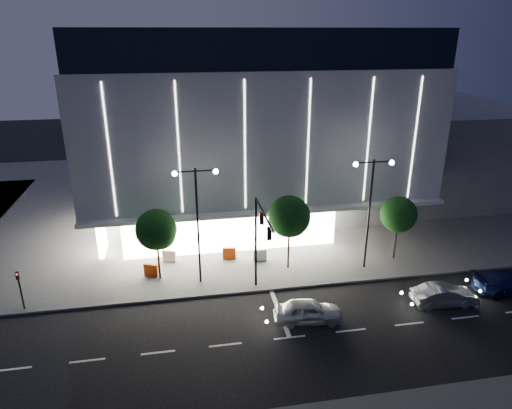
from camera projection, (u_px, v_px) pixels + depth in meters
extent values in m
plane|color=black|center=(254.00, 327.00, 29.29)|extent=(160.00, 160.00, 0.00)
cube|color=#474747|center=(261.00, 196.00, 52.15)|extent=(70.00, 40.00, 0.15)
cube|color=#4C4C51|center=(243.00, 181.00, 51.13)|extent=(28.00, 21.00, 4.00)
cube|color=#A1A1A7|center=(245.00, 117.00, 46.62)|extent=(30.00, 25.00, 11.00)
cube|color=black|center=(245.00, 45.00, 44.12)|extent=(29.40, 24.50, 3.00)
cube|color=white|center=(232.00, 231.00, 38.41)|extent=(18.00, 0.40, 3.60)
cube|color=white|center=(107.00, 216.00, 41.50)|extent=(0.40, 10.00, 3.60)
cube|color=#A1A1A7|center=(269.00, 210.00, 37.24)|extent=(30.00, 2.00, 0.30)
cube|color=white|center=(271.00, 146.00, 35.11)|extent=(24.00, 0.06, 10.00)
cube|color=#4C4C51|center=(435.00, 146.00, 53.86)|extent=(16.00, 20.00, 10.00)
cylinder|color=black|center=(256.00, 244.00, 32.62)|extent=(0.18, 0.18, 7.00)
cylinder|color=black|center=(264.00, 214.00, 28.70)|extent=(0.14, 5.80, 0.14)
cube|color=black|center=(262.00, 218.00, 29.56)|extent=(0.28, 0.18, 0.85)
cube|color=black|center=(269.00, 233.00, 27.35)|extent=(0.28, 0.18, 0.85)
sphere|color=#FF0C0C|center=(260.00, 214.00, 29.43)|extent=(0.14, 0.14, 0.14)
cylinder|color=black|center=(198.00, 229.00, 32.70)|extent=(0.16, 0.16, 9.00)
cylinder|color=black|center=(185.00, 172.00, 31.05)|extent=(1.40, 0.10, 0.10)
cylinder|color=black|center=(205.00, 171.00, 31.28)|extent=(1.40, 0.10, 0.10)
sphere|color=white|center=(175.00, 174.00, 30.97)|extent=(0.36, 0.36, 0.36)
sphere|color=white|center=(216.00, 171.00, 31.43)|extent=(0.36, 0.36, 0.36)
cylinder|color=black|center=(369.00, 216.00, 34.85)|extent=(0.16, 0.16, 9.00)
cylinder|color=black|center=(365.00, 163.00, 33.20)|extent=(1.40, 0.10, 0.10)
cylinder|color=black|center=(383.00, 162.00, 33.43)|extent=(1.40, 0.10, 0.10)
sphere|color=white|center=(356.00, 164.00, 33.12)|extent=(0.36, 0.36, 0.36)
sphere|color=white|center=(392.00, 162.00, 33.58)|extent=(0.36, 0.36, 0.36)
cylinder|color=black|center=(21.00, 292.00, 30.42)|extent=(0.12, 0.12, 3.00)
cube|color=black|center=(18.00, 276.00, 29.99)|extent=(0.22, 0.16, 0.55)
sphere|color=#FF0C0C|center=(17.00, 275.00, 29.83)|extent=(0.10, 0.10, 0.10)
cylinder|color=black|center=(159.00, 258.00, 34.06)|extent=(0.16, 0.16, 3.78)
sphere|color=black|center=(156.00, 230.00, 33.23)|extent=(3.02, 3.02, 3.02)
sphere|color=black|center=(161.00, 235.00, 33.66)|extent=(2.16, 2.16, 2.16)
sphere|color=black|center=(153.00, 235.00, 33.17)|extent=(1.94, 1.94, 1.94)
cylinder|color=black|center=(289.00, 246.00, 35.66)|extent=(0.16, 0.16, 4.06)
sphere|color=black|center=(289.00, 216.00, 34.77)|extent=(3.25, 3.25, 3.25)
sphere|color=black|center=(292.00, 222.00, 35.21)|extent=(2.32, 2.32, 2.32)
sphere|color=black|center=(287.00, 222.00, 34.71)|extent=(2.09, 2.09, 2.09)
cylinder|color=black|center=(396.00, 240.00, 37.22)|extent=(0.16, 0.16, 3.64)
sphere|color=black|center=(399.00, 214.00, 36.42)|extent=(2.91, 2.91, 2.91)
sphere|color=black|center=(400.00, 219.00, 36.84)|extent=(2.08, 2.08, 2.08)
sphere|color=black|center=(396.00, 219.00, 36.35)|extent=(1.87, 1.87, 1.87)
imported|color=#BABEC2|center=(308.00, 311.00, 29.60)|extent=(4.61, 2.32, 1.51)
imported|color=#95989C|center=(444.00, 295.00, 31.41)|extent=(4.50, 1.80, 1.46)
imported|color=#151F4E|center=(511.00, 282.00, 32.90)|extent=(5.54, 2.50, 1.57)
cube|color=#D7400B|center=(151.00, 270.00, 34.89)|extent=(1.11, 0.65, 1.00)
cube|color=silver|center=(169.00, 256.00, 37.05)|extent=(1.12, 0.59, 1.00)
cube|color=#E9480C|center=(229.00, 253.00, 37.50)|extent=(1.13, 0.44, 1.00)
cube|color=silver|center=(260.00, 255.00, 37.20)|extent=(1.11, 0.29, 1.00)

